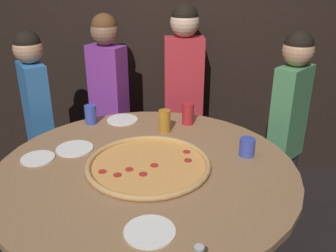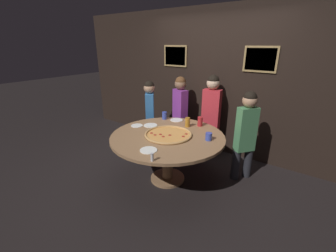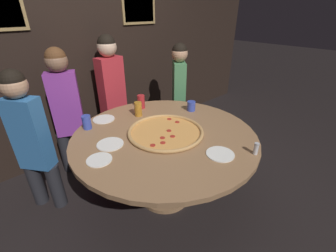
% 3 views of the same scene
% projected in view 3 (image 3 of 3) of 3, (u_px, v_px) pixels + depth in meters
% --- Properties ---
extents(ground_plane, '(24.00, 24.00, 0.00)m').
position_uv_depth(ground_plane, '(165.00, 194.00, 2.36)').
color(ground_plane, black).
extents(back_wall, '(6.40, 0.08, 2.60)m').
position_uv_depth(back_wall, '(85.00, 49.00, 2.68)').
color(back_wall, black).
rests_on(back_wall, ground_plane).
extents(dining_table, '(1.64, 1.64, 0.74)m').
position_uv_depth(dining_table, '(165.00, 145.00, 2.08)').
color(dining_table, '#936B47').
rests_on(dining_table, ground_plane).
extents(giant_pizza, '(0.68, 0.68, 0.03)m').
position_uv_depth(giant_pizza, '(165.00, 132.00, 2.02)').
color(giant_pizza, '#E0994C').
rests_on(giant_pizza, dining_table).
extents(drink_cup_centre_back, '(0.08, 0.08, 0.15)m').
position_uv_depth(drink_cup_centre_back, '(138.00, 109.00, 2.32)').
color(drink_cup_centre_back, '#BC7A23').
rests_on(drink_cup_centre_back, dining_table).
extents(drink_cup_beside_pizza, '(0.08, 0.08, 0.15)m').
position_uv_depth(drink_cup_beside_pizza, '(141.00, 102.00, 2.50)').
color(drink_cup_beside_pizza, '#B22328').
rests_on(drink_cup_beside_pizza, dining_table).
extents(drink_cup_near_left, '(0.09, 0.09, 0.10)m').
position_uv_depth(drink_cup_near_left, '(191.00, 106.00, 2.45)').
color(drink_cup_near_left, '#384CB7').
rests_on(drink_cup_near_left, dining_table).
extents(drink_cup_by_shaker, '(0.08, 0.08, 0.13)m').
position_uv_depth(drink_cup_by_shaker, '(87.00, 122.00, 2.07)').
color(drink_cup_by_shaker, '#384CB7').
rests_on(drink_cup_by_shaker, dining_table).
extents(white_plate_right_side, '(0.19, 0.19, 0.01)m').
position_uv_depth(white_plate_right_side, '(99.00, 160.00, 1.66)').
color(white_plate_right_side, white).
rests_on(white_plate_right_side, dining_table).
extents(white_plate_far_back, '(0.22, 0.22, 0.01)m').
position_uv_depth(white_plate_far_back, '(104.00, 119.00, 2.27)').
color(white_plate_far_back, white).
rests_on(white_plate_far_back, dining_table).
extents(white_plate_beside_cup, '(0.22, 0.22, 0.01)m').
position_uv_depth(white_plate_beside_cup, '(220.00, 154.00, 1.73)').
color(white_plate_beside_cup, white).
rests_on(white_plate_beside_cup, dining_table).
extents(white_plate_left_side, '(0.22, 0.22, 0.01)m').
position_uv_depth(white_plate_left_side, '(110.00, 144.00, 1.85)').
color(white_plate_left_side, white).
rests_on(white_plate_left_side, dining_table).
extents(condiment_shaker, '(0.04, 0.04, 0.10)m').
position_uv_depth(condiment_shaker, '(256.00, 149.00, 1.71)').
color(condiment_shaker, silver).
rests_on(condiment_shaker, dining_table).
extents(diner_side_left, '(0.38, 0.22, 1.49)m').
position_uv_depth(diner_side_left, '(112.00, 89.00, 2.80)').
color(diner_side_left, '#232328').
rests_on(diner_side_left, ground_plane).
extents(diner_side_right, '(0.30, 0.34, 1.35)m').
position_uv_depth(diner_side_right, '(31.00, 137.00, 1.92)').
color(diner_side_right, '#232328').
rests_on(diner_side_right, ground_plane).
extents(diner_far_right, '(0.31, 0.34, 1.37)m').
position_uv_depth(diner_far_right, '(179.00, 89.00, 3.01)').
color(diner_far_right, '#232328').
rests_on(diner_far_right, ground_plane).
extents(diner_centre_back, '(0.37, 0.26, 1.42)m').
position_uv_depth(diner_centre_back, '(67.00, 107.00, 2.40)').
color(diner_centre_back, '#232328').
rests_on(diner_centre_back, ground_plane).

